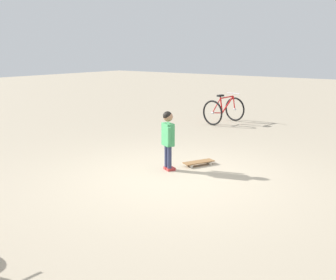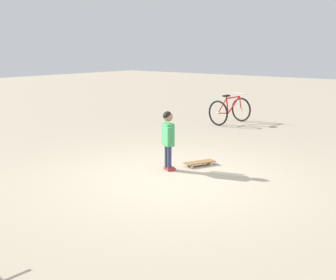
{
  "view_description": "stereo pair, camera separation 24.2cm",
  "coord_description": "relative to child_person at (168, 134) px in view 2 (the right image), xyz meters",
  "views": [
    {
      "loc": [
        -5.2,
        -3.67,
        2.1
      ],
      "look_at": [
        0.29,
        0.4,
        0.55
      ],
      "focal_mm": 42.74,
      "sensor_mm": 36.0,
      "label": 1
    },
    {
      "loc": [
        -5.05,
        -3.86,
        2.1
      ],
      "look_at": [
        0.29,
        0.4,
        0.55
      ],
      "focal_mm": 42.74,
      "sensor_mm": 36.0,
      "label": 2
    }
  ],
  "objects": [
    {
      "name": "child_person",
      "position": [
        0.0,
        0.0,
        0.0
      ],
      "size": [
        0.34,
        0.28,
        1.06
      ],
      "color": "#2D3351",
      "rests_on": "ground"
    },
    {
      "name": "skateboard",
      "position": [
        0.58,
        -0.28,
        -0.6
      ],
      "size": [
        0.62,
        0.42,
        0.07
      ],
      "color": "olive",
      "rests_on": "ground"
    },
    {
      "name": "bicycle_near",
      "position": [
        4.72,
        1.47,
        -0.28
      ],
      "size": [
        1.18,
        0.89,
        0.85
      ],
      "color": "black",
      "rests_on": "ground"
    },
    {
      "name": "ground_plane",
      "position": [
        -0.29,
        -0.4,
        -0.66
      ],
      "size": [
        50.0,
        50.0,
        0.0
      ],
      "primitive_type": "plane",
      "color": "tan"
    }
  ]
}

